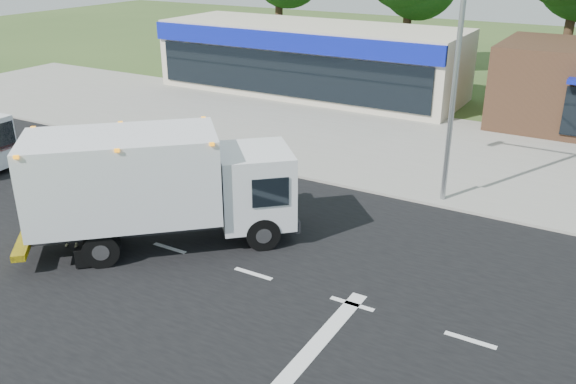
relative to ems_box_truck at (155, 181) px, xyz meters
name	(u,v)px	position (x,y,z in m)	size (l,w,h in m)	color
ground	(253,274)	(3.46, -0.11, -2.04)	(120.00, 120.00, 0.00)	#385123
road_asphalt	(253,274)	(3.46, -0.11, -2.03)	(60.00, 14.00, 0.02)	black
sidewalk	(370,179)	(3.46, 8.09, -1.98)	(60.00, 2.40, 0.12)	gray
parking_apron	(420,140)	(3.46, 13.89, -2.03)	(60.00, 9.00, 0.02)	gray
lane_markings	(269,311)	(4.81, -1.46, -2.02)	(55.20, 7.00, 0.01)	silver
ems_box_truck	(155,181)	(0.00, 0.00, 0.00)	(7.54, 7.20, 3.54)	black
emergency_worker	(68,220)	(-2.21, -1.46, -1.18)	(0.71, 0.62, 1.75)	tan
retail_strip_mall	(310,59)	(-5.54, 19.82, -0.03)	(18.00, 6.20, 4.00)	beige
traffic_signal_pole	(437,60)	(5.81, 7.49, 2.88)	(3.51, 0.25, 8.00)	gray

